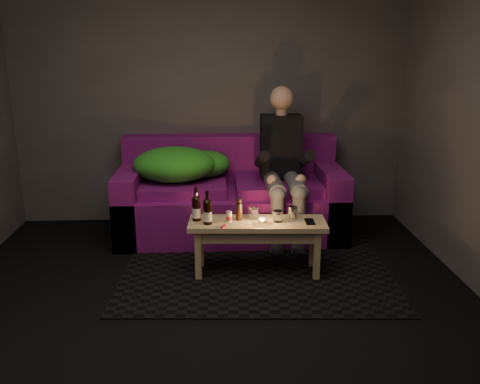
{
  "coord_description": "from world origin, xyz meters",
  "views": [
    {
      "loc": [
        0.04,
        -3.0,
        1.81
      ],
      "look_at": [
        0.26,
        1.45,
        0.52
      ],
      "focal_mm": 38.0,
      "sensor_mm": 36.0,
      "label": 1
    }
  ],
  "objects_px": {
    "sofa": "(231,200)",
    "coffee_table": "(257,231)",
    "person": "(283,163)",
    "beer_bottle_a": "(196,208)",
    "beer_bottle_b": "(207,212)",
    "steel_cup": "(292,213)"
  },
  "relations": [
    {
      "from": "sofa",
      "to": "coffee_table",
      "type": "distance_m",
      "value": 1.0
    },
    {
      "from": "coffee_table",
      "to": "beer_bottle_a",
      "type": "distance_m",
      "value": 0.52
    },
    {
      "from": "sofa",
      "to": "beer_bottle_b",
      "type": "height_order",
      "value": "sofa"
    },
    {
      "from": "coffee_table",
      "to": "steel_cup",
      "type": "height_order",
      "value": "steel_cup"
    },
    {
      "from": "steel_cup",
      "to": "coffee_table",
      "type": "bearing_deg",
      "value": -170.67
    },
    {
      "from": "person",
      "to": "beer_bottle_a",
      "type": "height_order",
      "value": "person"
    },
    {
      "from": "sofa",
      "to": "steel_cup",
      "type": "height_order",
      "value": "sofa"
    },
    {
      "from": "sofa",
      "to": "beer_bottle_b",
      "type": "relative_size",
      "value": 7.92
    },
    {
      "from": "sofa",
      "to": "coffee_table",
      "type": "bearing_deg",
      "value": -79.46
    },
    {
      "from": "beer_bottle_a",
      "to": "beer_bottle_b",
      "type": "height_order",
      "value": "beer_bottle_a"
    },
    {
      "from": "steel_cup",
      "to": "beer_bottle_b",
      "type": "bearing_deg",
      "value": -172.49
    },
    {
      "from": "sofa",
      "to": "steel_cup",
      "type": "relative_size",
      "value": 20.72
    },
    {
      "from": "person",
      "to": "beer_bottle_a",
      "type": "relative_size",
      "value": 5.21
    },
    {
      "from": "coffee_table",
      "to": "steel_cup",
      "type": "xyz_separation_m",
      "value": [
        0.29,
        0.05,
        0.13
      ]
    },
    {
      "from": "coffee_table",
      "to": "steel_cup",
      "type": "distance_m",
      "value": 0.32
    },
    {
      "from": "sofa",
      "to": "person",
      "type": "xyz_separation_m",
      "value": [
        0.49,
        -0.18,
        0.41
      ]
    },
    {
      "from": "person",
      "to": "sofa",
      "type": "bearing_deg",
      "value": 160.22
    },
    {
      "from": "coffee_table",
      "to": "beer_bottle_b",
      "type": "xyz_separation_m",
      "value": [
        -0.4,
        -0.04,
        0.18
      ]
    },
    {
      "from": "person",
      "to": "steel_cup",
      "type": "xyz_separation_m",
      "value": [
        -0.02,
        -0.76,
        -0.24
      ]
    },
    {
      "from": "person",
      "to": "coffee_table",
      "type": "distance_m",
      "value": 0.94
    },
    {
      "from": "person",
      "to": "coffee_table",
      "type": "xyz_separation_m",
      "value": [
        -0.31,
        -0.81,
        -0.38
      ]
    },
    {
      "from": "person",
      "to": "coffee_table",
      "type": "height_order",
      "value": "person"
    }
  ]
}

